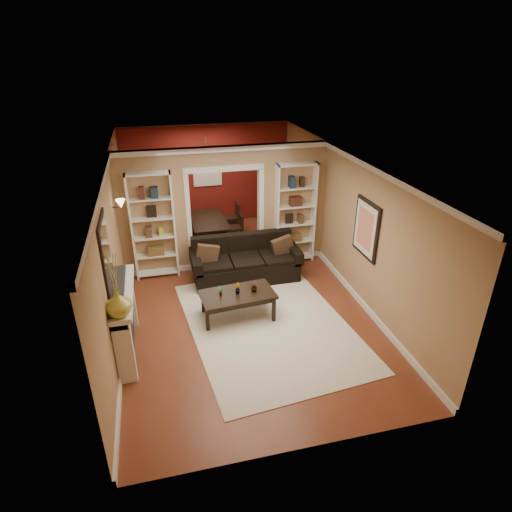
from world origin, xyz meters
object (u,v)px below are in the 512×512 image
object	(u,v)px
coffee_table	(238,305)
dining_table	(210,229)
sofa	(245,259)
bookshelf_right	(295,214)
fireplace	(127,321)
bookshelf_left	(153,227)

from	to	relation	value
coffee_table	dining_table	world-z (taller)	dining_table
coffee_table	dining_table	bearing A→B (deg)	83.94
sofa	bookshelf_right	size ratio (longest dim) A/B	1.00
fireplace	coffee_table	bearing A→B (deg)	15.85
bookshelf_left	fireplace	world-z (taller)	bookshelf_left
sofa	bookshelf_right	world-z (taller)	bookshelf_right
bookshelf_left	fireplace	bearing A→B (deg)	-102.05
bookshelf_left	bookshelf_right	bearing A→B (deg)	0.00
sofa	coffee_table	world-z (taller)	sofa
bookshelf_right	fireplace	distance (m)	4.47
coffee_table	bookshelf_left	world-z (taller)	bookshelf_left
coffee_table	fireplace	world-z (taller)	fireplace
sofa	bookshelf_right	xyz separation A→B (m)	(1.27, 0.58, 0.70)
coffee_table	bookshelf_right	distance (m)	2.78
bookshelf_right	bookshelf_left	bearing A→B (deg)	180.00
bookshelf_right	fireplace	xyz separation A→B (m)	(-3.64, -2.53, -0.57)
bookshelf_left	fireplace	xyz separation A→B (m)	(-0.54, -2.53, -0.57)
sofa	bookshelf_left	world-z (taller)	bookshelf_left
sofa	dining_table	bearing A→B (deg)	101.07
sofa	fireplace	world-z (taller)	fireplace
fireplace	dining_table	world-z (taller)	fireplace
coffee_table	bookshelf_right	size ratio (longest dim) A/B	0.58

